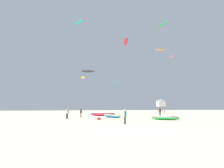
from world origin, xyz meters
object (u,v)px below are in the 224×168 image
Objects in this scene: person_midground at (81,112)px; kite_aloft_0 at (88,71)px; kite_aloft_6 at (171,56)px; kite_aloft_4 at (83,78)px; kite_aloft_1 at (126,42)px; person_left at (67,113)px; cooler_box at (99,119)px; person_foreground at (125,115)px; kite_grounded_mid at (112,116)px; kite_grounded_far at (166,118)px; kite_aloft_5 at (163,24)px; kite_aloft_8 at (161,50)px; person_right at (160,111)px; kite_aloft_2 at (79,22)px; kite_grounded_near at (103,114)px; lifeguard_tower at (161,103)px; kite_aloft_7 at (118,82)px.

kite_aloft_0 is (1.04, 15.36, 10.95)m from person_midground.
kite_aloft_4 is at bearing 162.07° from kite_aloft_6.
person_midground is 0.42× the size of kite_aloft_1.
person_left is 3.14× the size of cooler_box.
person_foreground is 10.90m from kite_grounded_mid.
kite_grounded_far reaches higher than cooler_box.
kite_aloft_6 is (5.32, 6.12, -7.44)m from kite_aloft_5.
person_foreground is 3.15× the size of cooler_box.
kite_aloft_8 is (14.91, 10.38, 16.95)m from kite_grounded_mid.
person_right is at bearing -44.48° from person_left.
kite_aloft_8 is at bearing 65.65° from kite_grounded_far.
kite_aloft_4 is (0.61, 17.23, -11.44)m from kite_aloft_2.
kite_aloft_2 is 0.94× the size of kite_aloft_4.
kite_aloft_1 reaches higher than kite_aloft_0.
kite_grounded_near is 1.33× the size of lifeguard_tower.
kite_grounded_near is (-1.18, 16.09, -0.72)m from person_foreground.
person_right reaches higher than kite_grounded_mid.
kite_aloft_7 is (-12.02, 7.92, -16.15)m from kite_aloft_5.
kite_aloft_7 is at bearing 48.81° from person_midground.
kite_aloft_4 is at bearing 112.70° from kite_grounded_far.
person_left is 0.43× the size of kite_aloft_0.
kite_aloft_2 is 23.95m from kite_aloft_5.
kite_aloft_6 is 0.88× the size of kite_aloft_8.
kite_grounded_mid is 15.39m from kite_aloft_1.
kite_aloft_1 is at bearing -133.44° from lifeguard_tower.
lifeguard_tower reaches higher than kite_grounded_near.
kite_aloft_7 is (11.15, -7.43, -2.56)m from kite_aloft_4.
kite_aloft_1 reaches higher than lifeguard_tower.
kite_aloft_4 is at bearing 154.14° from lifeguard_tower.
kite_grounded_far is 1.06× the size of lifeguard_tower.
kite_grounded_far is at bearing -40.22° from person_midground.
kite_grounded_near reaches higher than cooler_box.
person_foreground is 0.45× the size of kite_aloft_1.
person_midground is 6.32m from kite_grounded_near.
kite_aloft_2 reaches higher than kite_aloft_6.
kite_grounded_far is 7.85× the size of cooler_box.
kite_aloft_5 reaches higher than kite_aloft_2.
kite_aloft_1 is 1.09× the size of kite_aloft_4.
cooler_box is 0.12× the size of kite_aloft_5.
person_right is 0.53× the size of kite_aloft_2.
kite_grounded_mid is at bearing -59.00° from person_foreground.
kite_aloft_5 is (9.23, 17.99, 25.32)m from kite_grounded_far.
kite_grounded_near is at bearing -162.20° from kite_aloft_8.
kite_aloft_8 reaches higher than person_left.
kite_grounded_far is at bearing -61.42° from kite_aloft_0.
kite_aloft_4 is at bearing 103.35° from kite_grounded_mid.
cooler_box is at bearing -89.70° from person_left.
person_left is 0.40× the size of kite_grounded_mid.
kite_aloft_6 is (26.66, 1.89, 6.21)m from kite_aloft_0.
kite_aloft_6 is at bearing 47.21° from kite_aloft_8.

